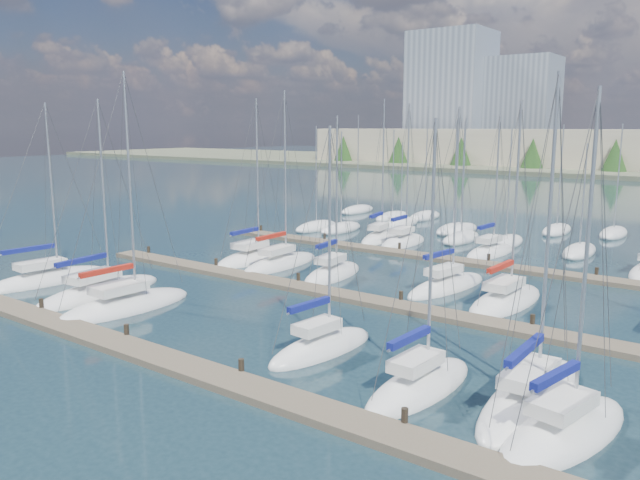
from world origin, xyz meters
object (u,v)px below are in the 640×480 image
Objects in this scene: sailboat_f at (532,398)px; sailboat_b at (100,292)px; sailboat_c at (126,305)px; sailboat_l at (506,301)px; sailboat_i at (280,264)px; sailboat_a at (48,280)px; sailboat_j at (333,274)px; sailboat_d at (321,348)px; sailboat_n at (380,238)px; sailboat_k at (447,286)px; sailboat_p at (490,252)px; sailboat_h at (253,258)px; sailboat_o at (403,242)px; sailboat_g at (565,431)px; sailboat_e at (420,386)px.

sailboat_b is at bearing -178.85° from sailboat_f.
sailboat_c is 1.12× the size of sailboat_l.
sailboat_a is at bearing -127.94° from sailboat_i.
sailboat_j is 1.06× the size of sailboat_d.
sailboat_j is 0.87× the size of sailboat_n.
sailboat_k is 0.97× the size of sailboat_b.
sailboat_f is 29.50m from sailboat_p.
sailboat_h is (-8.39, 0.68, -0.01)m from sailboat_j.
sailboat_o is (2.92, -0.65, -0.00)m from sailboat_n.
sailboat_a is 5.81m from sailboat_b.
sailboat_n is at bearing 143.41° from sailboat_l.
sailboat_a is 1.02× the size of sailboat_g.
sailboat_h is (6.59, 13.97, -0.00)m from sailboat_a.
sailboat_k is (-0.28, 14.52, -0.00)m from sailboat_d.
sailboat_b is (-3.98, -13.39, -0.02)m from sailboat_i.
sailboat_l is at bearing 128.32° from sailboat_g.
sailboat_a reaches higher than sailboat_g.
sailboat_f is at bearing 6.01° from sailboat_c.
sailboat_p is at bearing 49.08° from sailboat_i.
sailboat_p is 0.98× the size of sailboat_k.
sailboat_e is at bearing -67.37° from sailboat_n.
sailboat_c is at bearing -18.68° from sailboat_b.
sailboat_c is (9.75, -0.71, 0.00)m from sailboat_a.
sailboat_p is at bearing 109.26° from sailboat_e.
sailboat_c reaches higher than sailboat_d.
sailboat_k is 20.20m from sailboat_g.
sailboat_n reaches higher than sailboat_k.
sailboat_p is at bearing 41.04° from sailboat_h.
sailboat_a is 1.00× the size of sailboat_l.
sailboat_l is (-5.80, 12.94, -0.00)m from sailboat_f.
sailboat_f reaches higher than sailboat_b.
sailboat_i is at bearing -9.45° from sailboat_h.
sailboat_g is 38.67m from sailboat_n.
sailboat_b is at bearing -171.30° from sailboat_g.
sailboat_k is 22.81m from sailboat_b.
sailboat_d is 18.94m from sailboat_i.
sailboat_j is 0.86× the size of sailboat_i.
sailboat_k is 16.61m from sailboat_h.
sailboat_k is at bearing 168.03° from sailboat_l.
sailboat_e is (1.74, -14.59, 0.01)m from sailboat_l.
sailboat_p is at bearing 100.74° from sailboat_d.
sailboat_p reaches higher than sailboat_e.
sailboat_g is at bearing -32.16° from sailboat_i.
sailboat_h is (-16.87, 13.52, -0.01)m from sailboat_d.
sailboat_h reaches higher than sailboat_g.
sailboat_k is at bearing -56.13° from sailboat_n.
sailboat_k is at bearing -52.98° from sailboat_o.
sailboat_f is 1.03× the size of sailboat_a.
sailboat_d is at bearing -75.32° from sailboat_n.
sailboat_f is 4.39m from sailboat_e.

